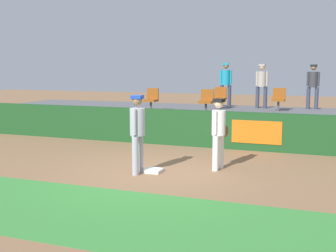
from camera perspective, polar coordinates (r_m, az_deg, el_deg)
The scene contains 14 objects.
ground_plane at distance 10.37m, azimuth -2.10°, elevation -6.23°, with size 60.00×60.00×0.00m, color #846042.
grass_foreground_strip at distance 7.80m, azimuth -10.75°, elevation -11.14°, with size 18.00×2.80×0.01m, color #388438.
first_base at distance 10.40m, azimuth -1.94°, elevation -5.95°, with size 0.40×0.40×0.08m, color white.
player_fielder_home at distance 10.57m, azimuth 6.81°, elevation -0.39°, with size 0.41×0.53×1.76m.
player_runner_visitor at distance 10.11m, azimuth -4.09°, elevation -0.34°, with size 0.38×0.52×1.87m.
field_wall at distance 13.66m, azimuth 3.84°, elevation -0.33°, with size 18.00×0.26×1.16m.
bleacher_platform at distance 16.13m, azimuth 6.42°, elevation 0.46°, with size 18.00×4.80×0.92m, color #59595E.
seat_back_center at distance 16.70m, azimuth 6.94°, elevation 3.92°, with size 0.48×0.44×0.84m.
seat_front_center at distance 14.97m, azimuth 5.16°, elevation 3.49°, with size 0.46×0.44×0.84m.
seat_back_right at distance 16.32m, azimuth 14.56°, elevation 3.63°, with size 0.46×0.44×0.84m.
seat_front_left at distance 15.64m, azimuth -2.21°, elevation 3.70°, with size 0.44×0.44×0.84m.
spectator_hooded at distance 17.20m, azimuth 12.41°, elevation 5.65°, with size 0.48×0.35×1.72m.
spectator_capped at distance 17.36m, azimuth 18.78°, elevation 5.41°, with size 0.48×0.36×1.71m.
spectator_casual at distance 17.83m, azimuth 7.72°, elevation 5.93°, with size 0.49×0.37×1.77m.
Camera 1 is at (3.87, -9.28, 2.53)m, focal length 45.67 mm.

